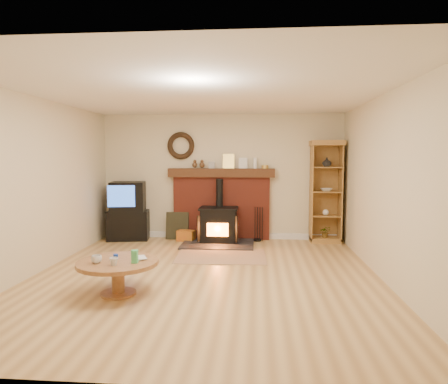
# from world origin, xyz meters

# --- Properties ---
(ground) EXTENTS (5.50, 5.50, 0.00)m
(ground) POSITION_xyz_m (0.00, 0.00, 0.00)
(ground) COLOR #AC8047
(ground) RESTS_ON ground
(room_shell) EXTENTS (5.02, 5.52, 2.61)m
(room_shell) POSITION_xyz_m (-0.02, 0.09, 1.72)
(room_shell) COLOR beige
(room_shell) RESTS_ON ground
(chimney_breast) EXTENTS (2.20, 0.22, 1.78)m
(chimney_breast) POSITION_xyz_m (0.00, 2.67, 0.80)
(chimney_breast) COLOR maroon
(chimney_breast) RESTS_ON ground
(wood_stove) EXTENTS (1.40, 1.00, 1.27)m
(wood_stove) POSITION_xyz_m (-0.02, 2.27, 0.35)
(wood_stove) COLOR black
(wood_stove) RESTS_ON ground
(area_rug) EXTENTS (1.58, 1.11, 0.01)m
(area_rug) POSITION_xyz_m (0.13, 1.18, 0.01)
(area_rug) COLOR brown
(area_rug) RESTS_ON ground
(tv_unit) EXTENTS (0.90, 0.69, 1.21)m
(tv_unit) POSITION_xyz_m (-1.93, 2.47, 0.58)
(tv_unit) COLOR black
(tv_unit) RESTS_ON ground
(curio_cabinet) EXTENTS (0.65, 0.47, 2.04)m
(curio_cabinet) POSITION_xyz_m (2.12, 2.56, 1.02)
(curio_cabinet) COLOR olive
(curio_cabinet) RESTS_ON ground
(firelog_box) EXTENTS (0.39, 0.29, 0.22)m
(firelog_box) POSITION_xyz_m (-0.70, 2.40, 0.11)
(firelog_box) COLOR orange
(firelog_box) RESTS_ON ground
(leaning_painting) EXTENTS (0.47, 0.13, 0.57)m
(leaning_painting) POSITION_xyz_m (-0.92, 2.55, 0.28)
(leaning_painting) COLOR black
(leaning_painting) RESTS_ON ground
(fire_tools) EXTENTS (0.19, 0.16, 0.70)m
(fire_tools) POSITION_xyz_m (0.76, 2.50, 0.16)
(fire_tools) COLOR black
(fire_tools) RESTS_ON ground
(coffee_table) EXTENTS (1.01, 1.01, 0.59)m
(coffee_table) POSITION_xyz_m (-0.99, -0.82, 0.35)
(coffee_table) COLOR brown
(coffee_table) RESTS_ON ground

